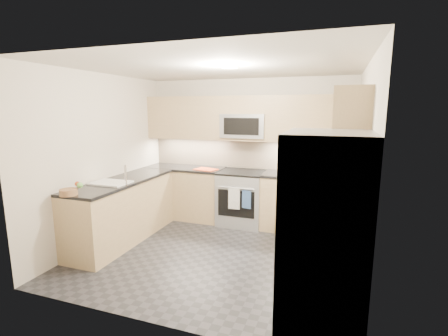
% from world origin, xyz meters
% --- Properties ---
extents(floor, '(3.60, 3.20, 0.00)m').
position_xyz_m(floor, '(0.00, 0.00, 0.00)').
color(floor, black).
rests_on(floor, ground).
extents(ceiling, '(3.60, 3.20, 0.02)m').
position_xyz_m(ceiling, '(0.00, 0.00, 2.50)').
color(ceiling, beige).
rests_on(ceiling, wall_back).
extents(wall_back, '(3.60, 0.02, 2.50)m').
position_xyz_m(wall_back, '(0.00, 1.60, 1.25)').
color(wall_back, beige).
rests_on(wall_back, floor).
extents(wall_front, '(3.60, 0.02, 2.50)m').
position_xyz_m(wall_front, '(0.00, -1.60, 1.25)').
color(wall_front, beige).
rests_on(wall_front, floor).
extents(wall_left, '(0.02, 3.20, 2.50)m').
position_xyz_m(wall_left, '(-1.80, 0.00, 1.25)').
color(wall_left, beige).
rests_on(wall_left, floor).
extents(wall_right, '(0.02, 3.20, 2.50)m').
position_xyz_m(wall_right, '(1.80, 0.00, 1.25)').
color(wall_right, beige).
rests_on(wall_right, floor).
extents(base_cab_back_left, '(1.42, 0.60, 0.90)m').
position_xyz_m(base_cab_back_left, '(-1.09, 1.30, 0.45)').
color(base_cab_back_left, tan).
rests_on(base_cab_back_left, floor).
extents(base_cab_back_right, '(1.42, 0.60, 0.90)m').
position_xyz_m(base_cab_back_right, '(1.09, 1.30, 0.45)').
color(base_cab_back_right, tan).
rests_on(base_cab_back_right, floor).
extents(base_cab_right, '(0.60, 1.70, 0.90)m').
position_xyz_m(base_cab_right, '(1.50, 0.15, 0.45)').
color(base_cab_right, tan).
rests_on(base_cab_right, floor).
extents(base_cab_peninsula, '(0.60, 2.00, 0.90)m').
position_xyz_m(base_cab_peninsula, '(-1.50, 0.00, 0.45)').
color(base_cab_peninsula, tan).
rests_on(base_cab_peninsula, floor).
extents(countertop_back_left, '(1.42, 0.63, 0.04)m').
position_xyz_m(countertop_back_left, '(-1.09, 1.30, 0.92)').
color(countertop_back_left, black).
rests_on(countertop_back_left, base_cab_back_left).
extents(countertop_back_right, '(1.42, 0.63, 0.04)m').
position_xyz_m(countertop_back_right, '(1.09, 1.30, 0.92)').
color(countertop_back_right, black).
rests_on(countertop_back_right, base_cab_back_right).
extents(countertop_right, '(0.63, 1.70, 0.04)m').
position_xyz_m(countertop_right, '(1.50, 0.15, 0.92)').
color(countertop_right, black).
rests_on(countertop_right, base_cab_right).
extents(countertop_peninsula, '(0.63, 2.00, 0.04)m').
position_xyz_m(countertop_peninsula, '(-1.50, 0.00, 0.92)').
color(countertop_peninsula, black).
rests_on(countertop_peninsula, base_cab_peninsula).
extents(upper_cab_back, '(3.60, 0.35, 0.75)m').
position_xyz_m(upper_cab_back, '(0.00, 1.43, 1.83)').
color(upper_cab_back, tan).
rests_on(upper_cab_back, wall_back).
extents(upper_cab_right, '(0.35, 1.95, 0.75)m').
position_xyz_m(upper_cab_right, '(1.62, 0.28, 1.83)').
color(upper_cab_right, tan).
rests_on(upper_cab_right, wall_right).
extents(backsplash_back, '(3.60, 0.01, 0.51)m').
position_xyz_m(backsplash_back, '(0.00, 1.60, 1.20)').
color(backsplash_back, tan).
rests_on(backsplash_back, wall_back).
extents(backsplash_right, '(0.01, 2.30, 0.51)m').
position_xyz_m(backsplash_right, '(1.80, 0.45, 1.20)').
color(backsplash_right, tan).
rests_on(backsplash_right, wall_right).
extents(gas_range, '(0.76, 0.65, 0.91)m').
position_xyz_m(gas_range, '(0.00, 1.28, 0.46)').
color(gas_range, '#A0A4A8').
rests_on(gas_range, floor).
extents(range_cooktop, '(0.76, 0.65, 0.03)m').
position_xyz_m(range_cooktop, '(0.00, 1.28, 0.92)').
color(range_cooktop, black).
rests_on(range_cooktop, gas_range).
extents(oven_door_glass, '(0.62, 0.02, 0.45)m').
position_xyz_m(oven_door_glass, '(0.00, 0.95, 0.45)').
color(oven_door_glass, black).
rests_on(oven_door_glass, gas_range).
extents(oven_handle, '(0.60, 0.02, 0.02)m').
position_xyz_m(oven_handle, '(0.00, 0.93, 0.72)').
color(oven_handle, '#B2B5BA').
rests_on(oven_handle, gas_range).
extents(microwave, '(0.76, 0.40, 0.40)m').
position_xyz_m(microwave, '(0.00, 1.40, 1.70)').
color(microwave, gray).
rests_on(microwave, upper_cab_back).
extents(microwave_door, '(0.60, 0.01, 0.28)m').
position_xyz_m(microwave_door, '(0.00, 1.20, 1.70)').
color(microwave_door, black).
rests_on(microwave_door, microwave).
extents(refrigerator, '(0.70, 0.90, 1.80)m').
position_xyz_m(refrigerator, '(1.45, -1.15, 0.90)').
color(refrigerator, '#A4A6AC').
rests_on(refrigerator, floor).
extents(fridge_handle_left, '(0.02, 0.02, 1.20)m').
position_xyz_m(fridge_handle_left, '(1.08, -1.33, 0.95)').
color(fridge_handle_left, '#B2B5BA').
rests_on(fridge_handle_left, refrigerator).
extents(fridge_handle_right, '(0.02, 0.02, 1.20)m').
position_xyz_m(fridge_handle_right, '(1.08, -0.97, 0.95)').
color(fridge_handle_right, '#B2B5BA').
rests_on(fridge_handle_right, refrigerator).
extents(sink_basin, '(0.52, 0.38, 0.16)m').
position_xyz_m(sink_basin, '(-1.50, -0.25, 0.88)').
color(sink_basin, white).
rests_on(sink_basin, base_cab_peninsula).
extents(faucet, '(0.03, 0.03, 0.28)m').
position_xyz_m(faucet, '(-1.24, -0.25, 1.08)').
color(faucet, silver).
rests_on(faucet, countertop_peninsula).
extents(utensil_bowl, '(0.36, 0.36, 0.17)m').
position_xyz_m(utensil_bowl, '(1.39, 1.26, 1.02)').
color(utensil_bowl, '#4DB552').
rests_on(utensil_bowl, countertop_back_right).
extents(cutting_board, '(0.43, 0.34, 0.01)m').
position_xyz_m(cutting_board, '(-0.63, 1.18, 0.95)').
color(cutting_board, red).
rests_on(cutting_board, countertop_back_left).
extents(fruit_basket, '(0.23, 0.23, 0.08)m').
position_xyz_m(fruit_basket, '(-1.56, -0.95, 0.98)').
color(fruit_basket, olive).
rests_on(fruit_basket, countertop_peninsula).
extents(fruit_apple, '(0.07, 0.07, 0.07)m').
position_xyz_m(fruit_apple, '(-1.54, -0.82, 1.05)').
color(fruit_apple, '#B83C15').
rests_on(fruit_apple, fruit_basket).
extents(fruit_pear, '(0.07, 0.07, 0.07)m').
position_xyz_m(fruit_pear, '(-1.46, -0.87, 1.05)').
color(fruit_pear, '#66AD4A').
rests_on(fruit_pear, fruit_basket).
extents(dish_towel_check, '(0.19, 0.03, 0.36)m').
position_xyz_m(dish_towel_check, '(-0.02, 0.91, 0.55)').
color(dish_towel_check, silver).
rests_on(dish_towel_check, oven_handle).
extents(dish_towel_blue, '(0.15, 0.05, 0.29)m').
position_xyz_m(dish_towel_blue, '(0.19, 0.91, 0.55)').
color(dish_towel_blue, '#304F84').
rests_on(dish_towel_blue, oven_handle).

